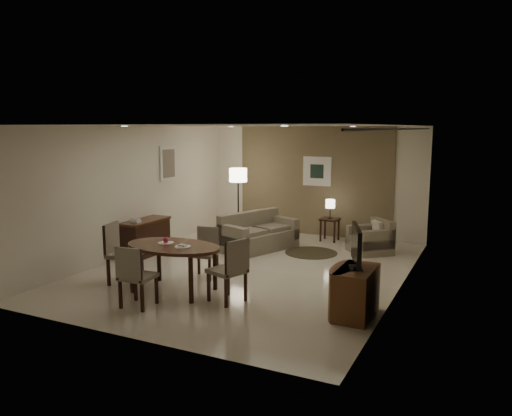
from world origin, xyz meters
The scene contains 31 objects.
room_shell centered at (0.00, 0.40, 1.35)m, with size 5.50×7.00×2.70m.
taupe_accent centered at (0.00, 3.48, 1.35)m, with size 3.96×0.03×2.70m, color #6F6345.
curtain_wall centered at (2.68, 0.00, 1.32)m, with size 0.08×6.70×2.58m, color beige, non-canonical shape.
curtain_rod centered at (2.68, 0.00, 2.64)m, with size 0.03×0.03×6.80m, color black.
art_back_frame centered at (0.10, 3.46, 1.60)m, with size 0.72×0.03×0.72m, color silver.
art_back_canvas centered at (0.10, 3.44, 1.60)m, with size 0.34×0.01×0.34m, color black.
art_left_frame centered at (-2.72, 1.20, 1.85)m, with size 0.03×0.60×0.80m, color silver.
art_left_canvas centered at (-2.71, 1.20, 1.85)m, with size 0.01×0.46×0.64m, color gray.
downlight_nl centered at (-1.40, -1.80, 2.69)m, with size 0.10×0.10×0.01m, color white.
downlight_nr centered at (1.40, -1.80, 2.69)m, with size 0.10×0.10×0.01m, color white.
downlight_fl centered at (-1.40, 1.80, 2.69)m, with size 0.10×0.10×0.01m, color white.
downlight_fr centered at (1.40, 1.80, 2.69)m, with size 0.10×0.10×0.01m, color white.
console_desk centered at (-2.49, 0.00, 0.38)m, with size 0.48×1.20×0.75m, color #462716, non-canonical shape.
telephone centered at (-2.49, -0.30, 0.80)m, with size 0.20×0.14×0.09m, color white, non-canonical shape.
tv_cabinet centered at (2.40, -1.50, 0.35)m, with size 0.48×0.90×0.70m, color brown, non-canonical shape.
flat_tv centered at (2.38, -1.50, 1.02)m, with size 0.06×0.88×0.60m, color black, non-canonical shape.
dining_table centered at (-0.58, -1.71, 0.39)m, with size 1.65×1.03×0.77m, color #462716, non-canonical shape.
chair_near centered at (-0.65, -2.52, 0.47)m, with size 0.46×0.46×0.95m, color gray, non-canonical shape.
chair_far centered at (-0.52, -0.87, 0.45)m, with size 0.43×0.43×0.90m, color gray, non-canonical shape.
chair_left centered at (-1.58, -1.71, 0.52)m, with size 0.51×0.51×1.04m, color gray, non-canonical shape.
chair_right centered at (0.45, -1.76, 0.50)m, with size 0.49×0.49×1.01m, color gray, non-canonical shape.
plate_a centered at (-0.76, -1.66, 0.78)m, with size 0.26×0.26×0.02m, color white.
plate_b centered at (-0.36, -1.76, 0.78)m, with size 0.26×0.26×0.02m, color white.
fruit_apple centered at (-0.76, -1.66, 0.83)m, with size 0.09×0.09×0.09m, color #BF1543.
napkin centered at (-0.36, -1.76, 0.80)m, with size 0.12×0.08×0.03m, color white.
round_rug centered at (0.61, 1.67, 0.01)m, with size 1.12×1.12×0.01m, color #433C25.
sofa centered at (-0.54, 1.47, 0.40)m, with size 0.86×1.71×0.81m, color gray, non-canonical shape.
armchair centered at (1.74, 2.22, 0.36)m, with size 0.80×0.76×0.71m, color gray, non-canonical shape.
side_table centered at (0.61, 2.97, 0.27)m, with size 0.42×0.42×0.54m, color black, non-canonical shape.
table_lamp centered at (0.61, 2.97, 0.79)m, with size 0.22×0.22×0.50m, color #FFEAC1, non-canonical shape.
floor_lamp centered at (-1.55, 2.41, 0.85)m, with size 0.43×0.43×1.69m, color #FFE5B7, non-canonical shape.
Camera 1 is at (4.07, -8.24, 2.66)m, focal length 35.00 mm.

